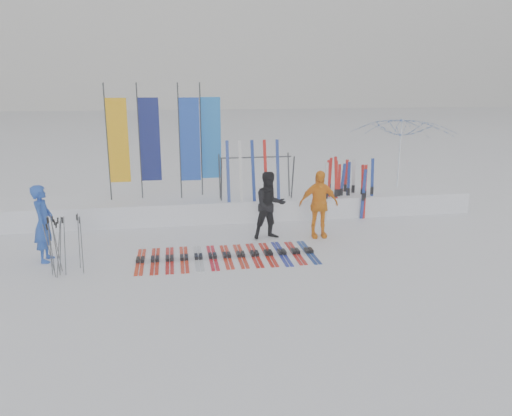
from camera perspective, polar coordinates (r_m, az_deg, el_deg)
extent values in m
plane|color=white|center=(10.26, 0.38, -7.67)|extent=(120.00, 120.00, 0.00)
cube|color=white|center=(14.51, -2.74, 0.19)|extent=(14.00, 1.60, 0.60)
imported|color=#1F49B4|center=(11.72, -23.12, -1.64)|extent=(0.43, 0.63, 1.70)
imported|color=black|center=(12.34, 1.59, 0.29)|extent=(0.92, 0.77, 1.69)
imported|color=orange|center=(12.56, 7.17, 0.44)|extent=(1.00, 0.42, 1.70)
imported|color=white|center=(16.14, 16.21, 5.16)|extent=(3.45, 3.51, 2.85)
cube|color=red|center=(11.24, -13.09, -5.85)|extent=(0.17, 1.65, 0.07)
cube|color=red|center=(11.23, -11.47, -5.80)|extent=(0.17, 1.68, 0.07)
cube|color=#B2120E|center=(11.22, -9.84, -5.73)|extent=(0.17, 1.69, 0.07)
cube|color=red|center=(11.22, -8.22, -5.67)|extent=(0.17, 1.69, 0.07)
cube|color=silver|center=(11.22, -6.60, -5.60)|extent=(0.17, 1.67, 0.07)
cube|color=red|center=(11.24, -4.98, -5.52)|extent=(0.17, 1.63, 0.07)
cube|color=red|center=(11.27, -3.37, -5.44)|extent=(0.17, 1.57, 0.07)
cube|color=red|center=(11.30, -1.77, -5.36)|extent=(0.17, 1.59, 0.07)
cube|color=red|center=(11.35, -0.18, -5.27)|extent=(0.17, 1.62, 0.07)
cube|color=red|center=(11.40, 1.40, -5.18)|extent=(0.17, 1.62, 0.07)
cube|color=navy|center=(11.46, 2.96, -5.09)|extent=(0.17, 1.67, 0.07)
cube|color=#B0120E|center=(11.53, 4.50, -4.99)|extent=(0.17, 1.58, 0.07)
cube|color=navy|center=(11.61, 6.02, -4.90)|extent=(0.17, 1.61, 0.07)
cylinder|color=#595B60|center=(10.76, -21.63, -4.37)|extent=(0.15, 0.14, 1.15)
cylinder|color=#595B60|center=(10.93, -22.48, -4.01)|extent=(0.04, 0.16, 1.21)
cylinder|color=#595B60|center=(10.77, -21.45, -4.09)|extent=(0.15, 0.05, 1.24)
cylinder|color=#595B60|center=(10.74, -21.01, -4.08)|extent=(0.10, 0.09, 1.25)
cylinder|color=#595B60|center=(11.08, -22.41, -3.82)|extent=(0.05, 0.05, 1.19)
cylinder|color=#595B60|center=(10.96, -21.97, -3.87)|extent=(0.12, 0.15, 1.23)
cylinder|color=#595B60|center=(10.71, -22.54, -4.57)|extent=(0.13, 0.11, 1.14)
cylinder|color=#595B60|center=(11.02, -21.82, -3.99)|extent=(0.13, 0.04, 1.14)
cylinder|color=#595B60|center=(11.10, -19.58, -3.55)|extent=(0.04, 0.10, 1.18)
cylinder|color=#595B60|center=(10.73, -19.29, -4.03)|extent=(0.04, 0.04, 1.23)
cylinder|color=#383A3F|center=(14.30, -16.62, 7.15)|extent=(0.04, 0.04, 3.20)
cube|color=#F1AA0C|center=(14.26, -15.47, 7.42)|extent=(0.55, 0.03, 2.30)
cylinder|color=#383A3F|center=(14.31, -13.18, 7.38)|extent=(0.04, 0.04, 3.20)
cube|color=navy|center=(14.29, -12.02, 7.64)|extent=(0.55, 0.03, 2.30)
cylinder|color=#383A3F|center=(14.12, -8.73, 7.50)|extent=(0.04, 0.04, 3.20)
cube|color=#1841B5|center=(14.12, -7.55, 7.75)|extent=(0.55, 0.03, 2.30)
cylinder|color=#383A3F|center=(14.41, -6.30, 7.72)|extent=(0.04, 0.04, 3.20)
cube|color=blue|center=(14.43, -5.14, 7.95)|extent=(0.55, 0.03, 2.30)
cylinder|color=#383A3F|center=(13.63, -3.99, 3.24)|extent=(0.04, 0.30, 1.23)
cylinder|color=#383A3F|center=(14.12, -4.18, 3.63)|extent=(0.04, 0.30, 1.23)
cylinder|color=#383A3F|center=(13.96, 4.22, 3.50)|extent=(0.04, 0.30, 1.23)
cylinder|color=#383A3F|center=(14.44, 3.76, 3.87)|extent=(0.04, 0.30, 1.23)
cylinder|color=#383A3F|center=(13.91, 0.00, 5.82)|extent=(2.00, 0.04, 0.04)
cube|color=silver|center=(14.06, 8.02, 1.81)|extent=(0.09, 0.04, 1.65)
cube|color=navy|center=(14.79, 13.12, 2.28)|extent=(0.09, 0.03, 1.69)
cube|color=red|center=(14.52, 12.31, 1.82)|extent=(0.09, 0.03, 1.55)
cube|color=red|center=(14.61, 9.45, 2.00)|extent=(0.09, 0.04, 1.53)
cube|color=red|center=(14.46, 8.29, 2.19)|extent=(0.09, 0.04, 1.67)
cube|color=navy|center=(14.74, 10.50, 2.14)|extent=(0.09, 0.04, 1.58)
cube|color=red|center=(14.99, 12.06, 2.09)|extent=(0.09, 0.04, 1.48)
cube|color=silver|center=(15.09, 11.05, 2.47)|extent=(0.09, 0.02, 1.61)
cube|color=red|center=(15.17, 8.37, 2.66)|extent=(0.09, 0.02, 1.62)
cube|color=red|center=(15.22, 9.14, 2.75)|extent=(0.09, 0.03, 1.66)
cube|color=red|center=(15.25, 10.16, 2.56)|extent=(0.09, 0.04, 1.57)
cube|color=red|center=(14.30, 9.15, 2.03)|extent=(0.09, 0.03, 1.67)
cube|color=navy|center=(14.43, 12.17, 1.55)|extent=(0.09, 0.03, 1.45)
cube|color=navy|center=(14.71, 9.75, 2.10)|extent=(0.09, 0.04, 1.55)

